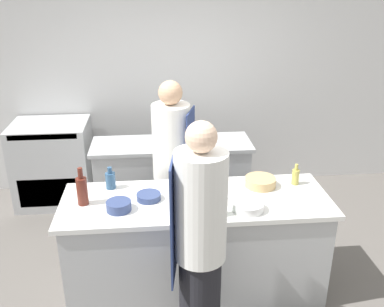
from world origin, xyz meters
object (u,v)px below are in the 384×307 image
chef_at_prep_near (200,246)px  bottle_olive_oil (110,180)px  oven_range (54,163)px  bottle_cooking_oil (220,205)px  bowl_prep_small (119,206)px  bowl_ceramic_blue (260,182)px  bottle_vinegar (197,205)px  bottle_sauce (295,176)px  chef_at_stove (172,169)px  bowl_wooden_salad (248,206)px  bowl_mixing_large (149,197)px  bottle_water (82,190)px  bottle_wine (180,182)px

chef_at_prep_near → bottle_olive_oil: bearing=43.8°
oven_range → bottle_cooking_oil: bearing=-50.4°
bowl_prep_small → bowl_ceramic_blue: bearing=14.4°
bottle_vinegar → bowl_prep_small: size_ratio=1.09×
bottle_vinegar → bottle_sauce: bearing=25.8°
oven_range → bottle_olive_oil: size_ratio=5.11×
chef_at_stove → bowl_wooden_salad: (0.54, -0.86, 0.06)m
bowl_ceramic_blue → bowl_mixing_large: bearing=-171.0°
bottle_water → bowl_mixing_large: 0.52m
chef_at_stove → bottle_wine: 0.58m
bottle_cooking_oil → bowl_wooden_salad: 0.24m
bowl_prep_small → bowl_mixing_large: bearing=33.7°
oven_range → bottle_wine: (1.40, -1.66, 0.51)m
bottle_sauce → bottle_vinegar: bearing=-154.2°
bottle_olive_oil → bottle_cooking_oil: (0.85, -0.53, 0.01)m
bottle_wine → bowl_mixing_large: size_ratio=1.52×
chef_at_prep_near → bottle_water: size_ratio=5.66×
bottle_vinegar → bowl_wooden_salad: size_ratio=0.85×
chef_at_stove → bottle_vinegar: chef_at_stove is taller
bowl_prep_small → oven_range: bearing=116.1°
bottle_sauce → bowl_wooden_salad: bottle_sauce is taller
chef_at_stove → bottle_cooking_oil: chef_at_stove is taller
bottle_olive_oil → bowl_mixing_large: bearing=-35.8°
bottle_cooking_oil → bowl_ceramic_blue: bearing=46.9°
chef_at_stove → bowl_prep_small: 0.89m
chef_at_stove → bowl_prep_small: chef_at_stove is taller
chef_at_stove → bowl_prep_small: size_ratio=8.92×
bottle_wine → bottle_sauce: 1.00m
bowl_mixing_large → bowl_prep_small: bearing=-146.3°
bowl_mixing_large → bottle_sauce: bearing=7.2°
bottle_olive_oil → bottle_sauce: (1.57, -0.07, -0.00)m
bowl_ceramic_blue → oven_range: bearing=143.1°
chef_at_prep_near → bowl_prep_small: chef_at_prep_near is taller
bottle_vinegar → bottle_water: bearing=164.2°
bowl_ceramic_blue → chef_at_prep_near: bearing=-126.2°
bottle_vinegar → bowl_wooden_salad: bottle_vinegar is taller
chef_at_prep_near → bottle_cooking_oil: bearing=-18.1°
bottle_cooking_oil → bowl_ceramic_blue: bottle_cooking_oil is taller
bottle_vinegar → bottle_water: 0.91m
chef_at_prep_near → bowl_ceramic_blue: chef_at_prep_near is taller
oven_range → bottle_sauce: bearing=-33.0°
oven_range → bottle_vinegar: size_ratio=4.75×
chef_at_prep_near → bottle_sauce: bearing=-39.1°
chef_at_prep_near → bowl_ceramic_blue: bearing=-27.9°
oven_range → bowl_prep_small: bearing=-63.9°
oven_range → bottle_vinegar: bearing=-52.9°
bottle_olive_oil → bowl_prep_small: 0.39m
bowl_ceramic_blue → bowl_wooden_salad: 0.43m
bottle_olive_oil → bowl_prep_small: bottle_olive_oil is taller
bottle_olive_oil → bowl_mixing_large: (0.32, -0.23, -0.05)m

